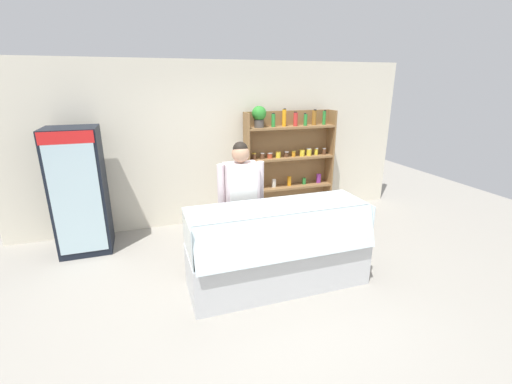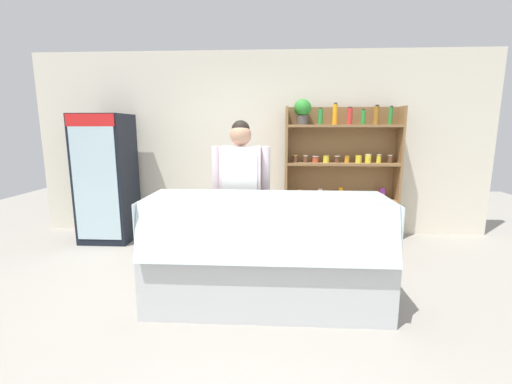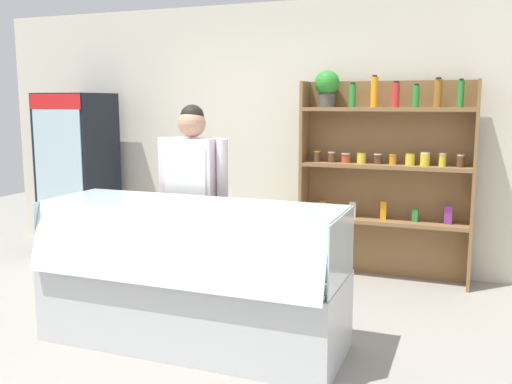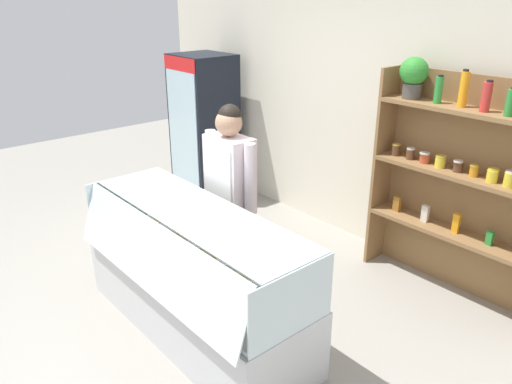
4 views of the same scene
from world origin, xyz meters
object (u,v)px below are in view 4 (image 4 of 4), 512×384
object	(u,v)px
shop_clerk	(230,185)
drinks_fridge	(204,127)
shelving_unit	(462,172)
deli_display_case	(195,294)

from	to	relation	value
shop_clerk	drinks_fridge	bearing A→B (deg)	150.02
shelving_unit	deli_display_case	bearing A→B (deg)	-115.45
shelving_unit	deli_display_case	size ratio (longest dim) A/B	0.94
drinks_fridge	shop_clerk	bearing A→B (deg)	-29.98
drinks_fridge	shelving_unit	bearing A→B (deg)	5.10
drinks_fridge	deli_display_case	bearing A→B (deg)	-37.13
shelving_unit	deli_display_case	distance (m)	2.40
drinks_fridge	shelving_unit	distance (m)	3.30
shelving_unit	shop_clerk	bearing A→B (deg)	-130.46
drinks_fridge	deli_display_case	xyz separation A→B (m)	(2.31, -1.75, -0.58)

